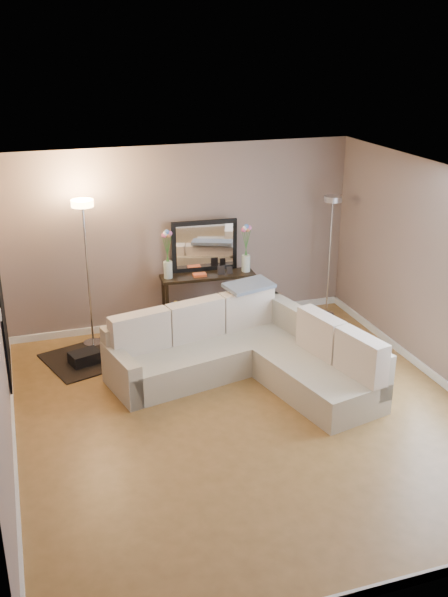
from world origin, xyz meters
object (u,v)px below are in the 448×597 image
object	(u,v)px
floor_lamp_unlit	(331,233)
sectional_sofa	(245,353)
floor_lamp_lit	(86,245)
console_table	(202,299)

from	to	relation	value
floor_lamp_unlit	sectional_sofa	bearing A→B (deg)	-141.49
sectional_sofa	floor_lamp_lit	bearing A→B (deg)	137.71
floor_lamp_lit	floor_lamp_unlit	xyz separation A→B (m)	(3.50, -0.07, -0.13)
floor_lamp_unlit	console_table	bearing A→B (deg)	176.23
floor_lamp_lit	sectional_sofa	bearing A→B (deg)	-42.29
floor_lamp_lit	floor_lamp_unlit	world-z (taller)	floor_lamp_lit
console_table	floor_lamp_unlit	size ratio (longest dim) A/B	0.73
console_table	floor_lamp_unlit	bearing A→B (deg)	-3.77
sectional_sofa	floor_lamp_lit	distance (m)	2.52
console_table	floor_lamp_lit	size ratio (longest dim) A/B	0.67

